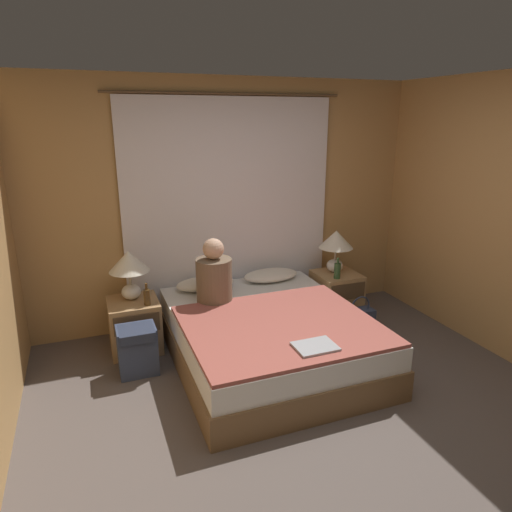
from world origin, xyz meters
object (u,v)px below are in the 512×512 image
Objects in this scene: beer_bottle_on_left_stand at (147,297)px; handbag_on_floor at (360,319)px; lamp_left at (129,266)px; pillow_left at (205,284)px; bed at (268,338)px; pillow_right at (271,275)px; backpack_on_floor at (137,347)px; laptop_on_bed at (315,346)px; nightstand_left at (135,325)px; beer_bottle_on_right_stand at (337,270)px; lamp_right at (336,243)px; person_left_in_bed at (214,277)px; nightstand_right at (336,294)px.

beer_bottle_on_left_stand is 2.16m from handbag_on_floor.
lamp_left is 0.79m from pillow_left.
beer_bottle_on_left_stand reaches higher than bed.
pillow_right is 1.38× the size of backpack_on_floor.
nightstand_left is at bearing 129.80° from laptop_on_bed.
pillow_right is 2.86× the size of beer_bottle_on_left_stand.
backpack_on_floor is at bearing -143.08° from pillow_left.
beer_bottle_on_left_stand is 0.92× the size of beer_bottle_on_right_stand.
lamp_right is 1.47m from person_left_in_bed.
pillow_left is 1.91× the size of laptop_on_bed.
bed is 6.36× the size of laptop_on_bed.
beer_bottle_on_right_stand is (-0.08, -0.13, 0.33)m from nightstand_right.
bed is 1.42m from lamp_left.
lamp_left is at bearing 180.00° from lamp_right.
pillow_right reaches higher than laptop_on_bed.
lamp_right reaches higher than nightstand_left.
nightstand_right is 1.53m from person_left_in_bed.
lamp_right is 2.26× the size of beer_bottle_on_left_stand.
pillow_right is 2.63× the size of beer_bottle_on_right_stand.
laptop_on_bed is (1.04, -1.25, -0.07)m from beer_bottle_on_left_stand.
pillow_right is at bearing 2.84° from lamp_left.
pillow_right is (0.35, 0.78, 0.29)m from bed.
pillow_right is at bearing 144.98° from handbag_on_floor.
nightstand_left is 0.44m from backpack_on_floor.
lamp_right is 0.76× the size of person_left_in_bed.
lamp_left is (-0.00, 0.06, 0.57)m from nightstand_left.
bed is at bearing -28.18° from beer_bottle_on_left_stand.
pillow_right is at bearing 0.00° from pillow_left.
backpack_on_floor is (-2.11, -0.30, -0.34)m from beer_bottle_on_right_stand.
nightstand_left is 0.83× the size of pillow_left.
laptop_on_bed is at bearing -100.50° from pillow_right.
beer_bottle_on_right_stand is 0.73× the size of laptop_on_bed.
lamp_right reaches higher than backpack_on_floor.
bed is 0.79m from laptop_on_bed.
nightstand_left is 2.17m from nightstand_right.
lamp_right is at bearing 90.00° from nightstand_right.
person_left_in_bed reaches higher than pillow_left.
laptop_on_bed is at bearing -50.36° from beer_bottle_on_left_stand.
backpack_on_floor is (-2.20, -0.50, -0.58)m from lamp_right.
lamp_left is 1.88m from laptop_on_bed.
person_left_in_bed is (-0.71, -0.35, 0.19)m from pillow_right.
pillow_right is at bearing 174.41° from lamp_right.
laptop_on_bed reaches higher than backpack_on_floor.
lamp_right reaches higher than bed.
lamp_right is at bearing 10.98° from person_left_in_bed.
nightstand_right is at bearing 96.21° from handbag_on_floor.
pillow_left is at bearing 159.92° from handbag_on_floor.
nightstand_right is (1.08, 0.65, 0.02)m from bed.
beer_bottle_on_left_stand is at bearing 180.00° from beer_bottle_on_right_stand.
person_left_in_bed reaches higher than bed.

